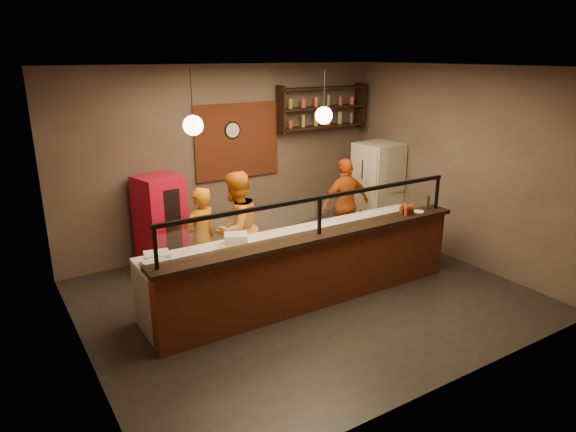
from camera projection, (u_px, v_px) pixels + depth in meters
floor at (306, 297)px, 7.42m from camera, size 6.00×6.00×0.00m
ceiling at (308, 67)px, 6.45m from camera, size 6.00×6.00×0.00m
wall_back at (227, 159)px, 8.95m from camera, size 6.00×0.00×6.00m
wall_left at (72, 228)px, 5.42m from camera, size 0.00×5.00×5.00m
wall_right at (458, 165)px, 8.45m from camera, size 0.00×5.00×5.00m
wall_front at (453, 246)px, 4.91m from camera, size 6.00×0.00×6.00m
brick_patch at (237, 141)px, 8.94m from camera, size 1.60×0.04×1.30m
service_counter at (318, 272)px, 7.03m from camera, size 4.60×0.25×1.00m
counter_ledge at (319, 236)px, 6.86m from camera, size 4.70×0.37×0.06m
worktop_cabinet at (298, 265)px, 7.45m from camera, size 4.60×0.75×0.85m
worktop at (299, 236)px, 7.32m from camera, size 4.60×0.75×0.05m
sneeze_guard at (320, 212)px, 6.76m from camera, size 4.50×0.05×0.52m
wall_shelving at (322, 107)px, 9.53m from camera, size 1.84×0.28×0.85m
wall_clock at (232, 130)px, 8.82m from camera, size 0.30×0.04×0.30m
pendant_left at (193, 125)px, 6.05m from camera, size 0.24×0.24×0.77m
pendant_right at (324, 115)px, 7.01m from camera, size 0.24×0.24×0.77m
cook_left at (201, 238)px, 7.52m from camera, size 0.65×0.53×1.54m
cook_mid at (236, 228)px, 7.65m from camera, size 1.04×0.95×1.73m
cook_right at (345, 204)px, 9.03m from camera, size 0.98×0.44×1.64m
fridge at (377, 190)px, 9.66m from camera, size 0.82×0.77×1.79m
red_cooler at (161, 223)px, 8.23m from camera, size 0.78×0.74×1.54m
pizza_dough at (336, 227)px, 7.61m from camera, size 0.47×0.47×0.01m
prep_tub_a at (157, 258)px, 6.25m from camera, size 0.34×0.29×0.15m
prep_tub_b at (236, 239)px, 6.89m from camera, size 0.38×0.35×0.15m
prep_tub_c at (155, 266)px, 6.03m from camera, size 0.32×0.28×0.14m
rolling_pin at (223, 247)px, 6.73m from camera, size 0.34×0.27×0.06m
condiment_caddy at (407, 211)px, 7.67m from camera, size 0.22×0.20×0.10m
pepper_mill at (428, 202)px, 7.94m from camera, size 0.05×0.05×0.20m
small_plate at (419, 212)px, 7.79m from camera, size 0.19×0.19×0.01m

